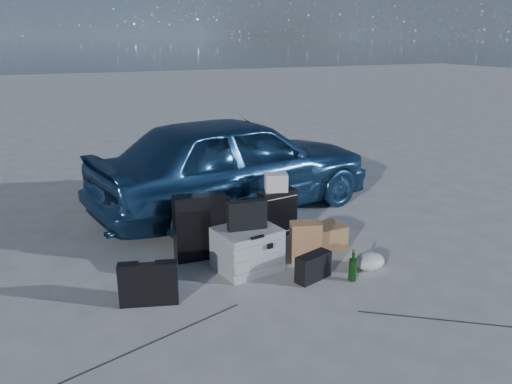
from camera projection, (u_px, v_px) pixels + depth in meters
ground at (292, 280)px, 4.79m from camera, size 60.00×60.00×0.00m
car at (235, 163)px, 6.52m from camera, size 4.03×2.26×1.30m
pelican_case at (247, 249)px, 4.96m from camera, size 0.67×0.58×0.43m
laptop_bag at (247, 215)px, 4.85m from camera, size 0.39×0.14×0.29m
briefcase at (149, 284)px, 4.30m from camera, size 0.51×0.25×0.39m
suitcase_left at (200, 227)px, 5.17m from camera, size 0.54×0.22×0.69m
suitcase_right at (277, 213)px, 5.78m from camera, size 0.48×0.23×0.55m
white_carton at (276, 182)px, 5.67m from camera, size 0.30×0.27×0.20m
duffel_bag at (219, 227)px, 5.57m from camera, size 0.79×0.35×0.39m
flat_box_white at (218, 209)px, 5.48m from camera, size 0.43×0.35×0.07m
flat_box_black at (218, 203)px, 5.47m from camera, size 0.29×0.22×0.06m
kraft_bag at (305, 241)px, 5.16m from camera, size 0.35×0.27×0.41m
cardboard_box at (327, 236)px, 5.48m from camera, size 0.37×0.33×0.26m
plastic_bag at (369, 261)px, 4.99m from camera, size 0.32×0.27×0.17m
messenger_bag at (313, 267)px, 4.76m from camera, size 0.40×0.25×0.26m
green_bottle at (353, 266)px, 4.73m from camera, size 0.09×0.09×0.30m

